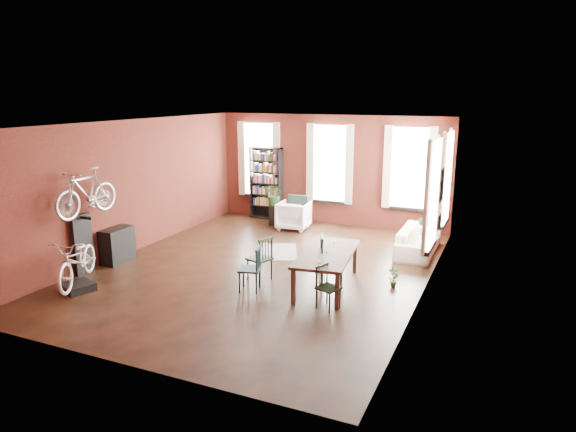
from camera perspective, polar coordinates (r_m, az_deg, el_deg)
The scene contains 19 objects.
room at distance 11.41m, azimuth -0.46°, elevation 5.09°, with size 9.00×9.04×3.22m.
dining_table at distance 10.34m, azimuth 4.32°, elevation -5.98°, with size 0.98×2.15×0.73m, color brown.
dining_chair_a at distance 10.14m, azimuth -4.30°, elevation -5.89°, with size 0.41×0.41×0.90m, color #183435.
dining_chair_b at distance 10.69m, azimuth -3.18°, elevation -4.72°, with size 0.43×0.43×0.94m, color #1F301C.
dining_chair_c at distance 9.35m, azimuth 4.52°, elevation -7.94°, with size 0.37×0.37×0.80m, color black.
dining_chair_d at distance 10.42m, azimuth 4.85°, elevation -4.99°, with size 0.47×0.47×1.03m, color #183536.
bookshelf at distance 15.81m, azimuth -2.42°, elevation 3.66°, with size 1.00×0.32×2.20m, color black.
white_armchair at distance 14.64m, azimuth 0.63°, elevation 0.22°, with size 0.85×0.79×0.87m, color white.
cream_sofa at distance 12.88m, azimuth 14.30°, elevation -2.22°, with size 2.08×0.61×0.81m, color beige.
striped_rug at distance 12.65m, azimuth -1.04°, elevation -3.97°, with size 0.87×1.40×0.01m, color black.
bike_trainer at distance 11.04m, azimuth -22.31°, elevation -7.32°, with size 0.54×0.54×0.16m, color black.
bike_wall_rack at distance 11.85m, azimuth -21.84°, elevation -2.94°, with size 0.16×0.60×1.30m, color black.
console_table at distance 12.46m, azimuth -18.43°, elevation -3.08°, with size 0.40×0.80×0.80m, color black.
plant_stand at distance 15.18m, azimuth -1.54°, elevation 0.14°, with size 0.29×0.29×0.58m, color black.
plant_by_sofa at distance 14.34m, azimuth 14.25°, elevation -1.77°, with size 0.31×0.57×0.25m, color #345C25.
plant_small at distance 10.61m, azimuth 11.58°, elevation -7.37°, with size 0.23×0.44×0.16m, color #386327.
bicycle_floor at distance 10.75m, azimuth -22.54°, elevation -2.38°, with size 0.63×0.95×1.81m, color silver.
bicycle_hung at distance 11.37m, azimuth -21.61°, elevation 4.08°, with size 0.47×1.00×1.66m, color #A5A8AD.
plant_on_stand at distance 15.07m, azimuth -1.47°, elevation 2.14°, with size 0.57×0.63×0.49m, color #275421.
Camera 1 is at (4.87, -9.67, 3.83)m, focal length 32.00 mm.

